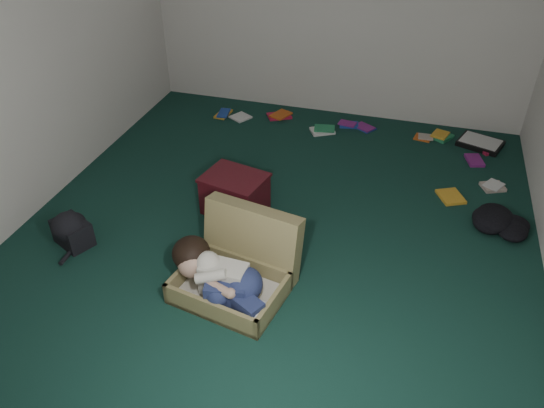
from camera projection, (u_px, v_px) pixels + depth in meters
The scene contains 10 objects.
floor at pixel (277, 229), 4.25m from camera, with size 4.50×4.50×0.00m, color #12352C.
wall_front at pixel (91, 324), 1.74m from camera, with size 4.50×4.50×0.00m, color silver.
wall_left at pixel (21, 46), 3.96m from camera, with size 4.50×4.50×0.00m, color silver.
suitcase at pixel (239, 266), 3.66m from camera, with size 0.83×0.82×0.53m.
person at pixel (219, 276), 3.52m from camera, with size 0.75×0.48×0.33m.
maroon_bin at pixel (235, 194), 4.36m from camera, with size 0.56×0.48×0.34m.
backpack at pixel (72, 232), 4.05m from camera, with size 0.36×0.29×0.22m, color black, non-canonical shape.
clothing_pile at pixel (500, 221), 4.23m from camera, with size 0.42×0.35×0.14m, color black, non-canonical shape.
paper_tray at pixel (480, 143), 5.35m from camera, with size 0.49×0.43×0.06m.
book_scatter at pixel (373, 140), 5.45m from camera, with size 3.03×1.34×0.02m.
Camera 1 is at (0.91, -3.22, 2.63)m, focal length 35.00 mm.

